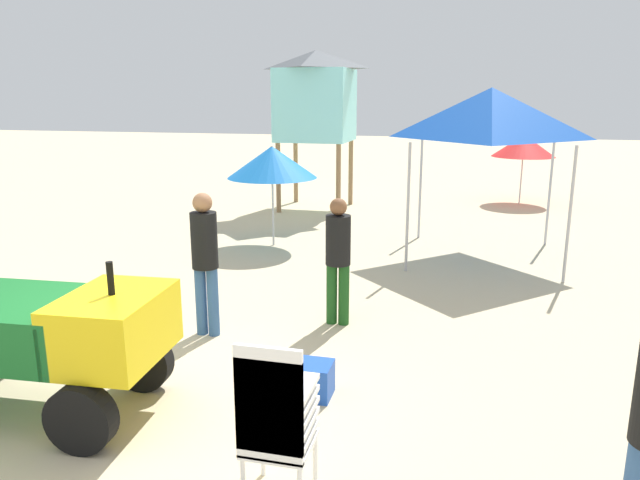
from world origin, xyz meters
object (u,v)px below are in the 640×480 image
at_px(lifeguard_near_center, 205,254).
at_px(lifeguard_near_right, 338,253).
at_px(lifeguard_tower, 316,96).
at_px(beach_umbrella_mid, 524,146).
at_px(stacked_plastic_chairs, 275,412).
at_px(cooler_box, 304,379).
at_px(popup_canopy, 490,113).
at_px(beach_umbrella_left, 272,162).
at_px(utility_cart, 35,332).

bearing_deg(lifeguard_near_center, lifeguard_near_right, 26.63).
xyz_separation_m(lifeguard_tower, beach_umbrella_mid, (5.32, 2.19, -1.33)).
relative_size(stacked_plastic_chairs, lifeguard_near_center, 0.72).
relative_size(lifeguard_near_center, lifeguard_tower, 0.44).
height_order(beach_umbrella_mid, cooler_box, beach_umbrella_mid).
bearing_deg(beach_umbrella_mid, lifeguard_near_center, -112.50).
distance_m(popup_canopy, beach_umbrella_mid, 6.38).
distance_m(popup_canopy, cooler_box, 6.54).
bearing_deg(popup_canopy, cooler_box, -107.08).
relative_size(lifeguard_near_right, cooler_box, 2.97).
xyz_separation_m(stacked_plastic_chairs, beach_umbrella_left, (-2.48, 7.34, 0.91)).
height_order(stacked_plastic_chairs, lifeguard_near_right, lifeguard_near_right).
height_order(stacked_plastic_chairs, popup_canopy, popup_canopy).
distance_m(popup_canopy, beach_umbrella_left, 4.13).
distance_m(utility_cart, lifeguard_near_center, 2.22).
xyz_separation_m(stacked_plastic_chairs, lifeguard_tower, (-2.66, 11.43, 2.16)).
relative_size(utility_cart, stacked_plastic_chairs, 2.03).
height_order(beach_umbrella_left, beach_umbrella_mid, beach_umbrella_left).
xyz_separation_m(lifeguard_tower, beach_umbrella_left, (0.19, -4.09, -1.25)).
bearing_deg(stacked_plastic_chairs, lifeguard_near_right, 95.33).
relative_size(popup_canopy, beach_umbrella_mid, 1.62).
bearing_deg(popup_canopy, lifeguard_tower, 136.38).
relative_size(popup_canopy, beach_umbrella_left, 1.55).
distance_m(utility_cart, lifeguard_tower, 10.90).
xyz_separation_m(lifeguard_near_center, popup_canopy, (3.36, 4.62, 1.57)).
height_order(stacked_plastic_chairs, beach_umbrella_mid, beach_umbrella_mid).
distance_m(lifeguard_near_right, beach_umbrella_left, 4.41).
bearing_deg(cooler_box, stacked_plastic_chairs, -81.37).
height_order(popup_canopy, cooler_box, popup_canopy).
bearing_deg(utility_cart, cooler_box, 20.86).
xyz_separation_m(popup_canopy, lifeguard_tower, (-4.20, 4.01, 0.30)).
height_order(lifeguard_near_right, beach_umbrella_left, beach_umbrella_left).
bearing_deg(lifeguard_tower, stacked_plastic_chairs, -76.88).
bearing_deg(popup_canopy, lifeguard_near_right, -115.78).
bearing_deg(lifeguard_tower, utility_cart, -89.47).
height_order(lifeguard_tower, beach_umbrella_mid, lifeguard_tower).
xyz_separation_m(lifeguard_near_right, popup_canopy, (1.87, 3.87, 1.65)).
distance_m(lifeguard_near_center, popup_canopy, 5.92).
bearing_deg(utility_cart, beach_umbrella_left, 89.25).
relative_size(lifeguard_near_right, popup_canopy, 0.54).
height_order(lifeguard_tower, beach_umbrella_left, lifeguard_tower).
relative_size(lifeguard_tower, beach_umbrella_left, 2.05).
xyz_separation_m(utility_cart, lifeguard_near_right, (2.23, 2.82, 0.17)).
bearing_deg(cooler_box, beach_umbrella_mid, 76.40).
height_order(stacked_plastic_chairs, beach_umbrella_left, beach_umbrella_left).
distance_m(stacked_plastic_chairs, lifeguard_tower, 11.94).
bearing_deg(utility_cart, stacked_plastic_chairs, -16.05).
distance_m(lifeguard_near_right, cooler_box, 2.09).
bearing_deg(cooler_box, lifeguard_near_right, 92.53).
bearing_deg(popup_canopy, stacked_plastic_chairs, -101.70).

